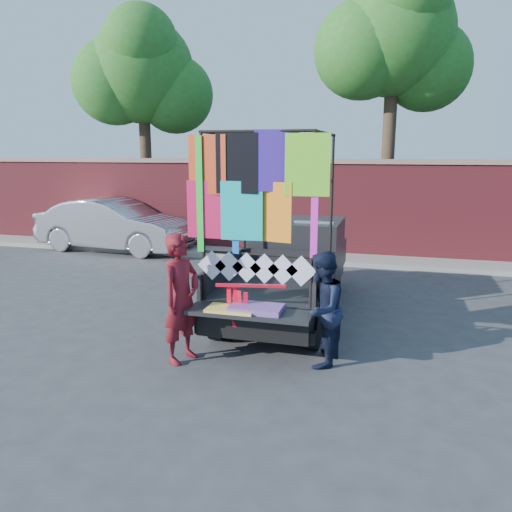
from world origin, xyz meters
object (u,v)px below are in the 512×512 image
(pickup_truck, at_px, (291,265))
(man, at_px, (321,309))
(sedan, at_px, (115,225))
(woman, at_px, (181,298))

(pickup_truck, bearing_deg, man, -69.63)
(sedan, relative_size, man, 2.93)
(sedan, distance_m, man, 9.27)
(man, bearing_deg, pickup_truck, -152.84)
(sedan, bearing_deg, man, -127.76)
(woman, height_order, man, woman)
(pickup_truck, distance_m, woman, 2.96)
(pickup_truck, bearing_deg, woman, -108.24)
(pickup_truck, height_order, sedan, pickup_truck)
(sedan, bearing_deg, woman, -138.24)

